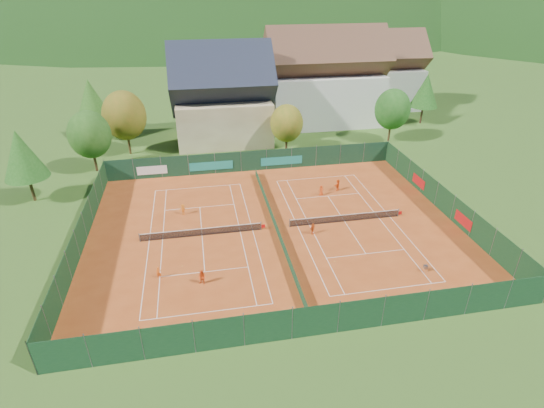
{
  "coord_description": "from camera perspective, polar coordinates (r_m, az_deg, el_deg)",
  "views": [
    {
      "loc": [
        -7.65,
        -38.98,
        24.56
      ],
      "look_at": [
        0.0,
        2.0,
        2.0
      ],
      "focal_mm": 28.0,
      "sensor_mm": 36.0,
      "label": 1
    }
  ],
  "objects": [
    {
      "name": "loose_ball_1",
      "position": [
        42.05,
        8.44,
        -7.62
      ],
      "size": [
        0.07,
        0.07,
        0.07
      ],
      "primitive_type": "sphere",
      "color": "#CCD833",
      "rests_on": "ground"
    },
    {
      "name": "player_right_far_b",
      "position": [
        55.21,
        8.81,
        2.55
      ],
      "size": [
        1.39,
        1.31,
        1.56
      ],
      "primitive_type": "imported",
      "rotation": [
        0.0,
        0.0,
        3.87
      ],
      "color": "#F75715",
      "rests_on": "ground"
    },
    {
      "name": "tennis_net_left",
      "position": [
        45.8,
        -9.25,
        -3.67
      ],
      "size": [
        13.3,
        0.1,
        1.02
      ],
      "color": "#59595B",
      "rests_on": "ground"
    },
    {
      "name": "loose_ball_0",
      "position": [
        41.87,
        -12.0,
        -8.17
      ],
      "size": [
        0.07,
        0.07,
        0.07
      ],
      "primitive_type": "sphere",
      "color": "#CCD833",
      "rests_on": "ground"
    },
    {
      "name": "hotel_block_b",
      "position": [
        92.87,
        14.16,
        16.47
      ],
      "size": [
        17.28,
        10.0,
        15.5
      ],
      "color": "silver",
      "rests_on": "ground"
    },
    {
      "name": "hotel_block_a",
      "position": [
        80.47,
        7.04,
        15.9
      ],
      "size": [
        21.6,
        11.0,
        17.25
      ],
      "color": "silver",
      "rests_on": "ground"
    },
    {
      "name": "tree_west_front",
      "position": [
        63.65,
        -23.33,
        8.57
      ],
      "size": [
        5.72,
        5.72,
        8.69
      ],
      "color": "#452E18",
      "rests_on": "ground"
    },
    {
      "name": "fence_east",
      "position": [
        53.11,
        22.14,
        0.41
      ],
      "size": [
        0.09,
        32.0,
        3.0
      ],
      "color": "#123318",
      "rests_on": "ground"
    },
    {
      "name": "clay_pad",
      "position": [
        46.7,
        0.45,
        -3.3
      ],
      "size": [
        40.0,
        32.0,
        0.01
      ],
      "primitive_type": "cube",
      "color": "#A64318",
      "rests_on": "ground"
    },
    {
      "name": "ball_hopper",
      "position": [
        42.51,
        19.97,
        -7.95
      ],
      "size": [
        0.34,
        0.34,
        0.8
      ],
      "color": "slate",
      "rests_on": "ground"
    },
    {
      "name": "chalet",
      "position": [
        71.42,
        -6.69,
        13.69
      ],
      "size": [
        16.2,
        12.0,
        16.0
      ],
      "color": "beige",
      "rests_on": "ground"
    },
    {
      "name": "tree_east_back",
      "position": [
        87.68,
        12.74,
        16.04
      ],
      "size": [
        7.15,
        7.15,
        10.86
      ],
      "color": "#4A341A",
      "rests_on": "ground"
    },
    {
      "name": "court_markings_right",
      "position": [
        48.65,
        9.75,
        -2.34
      ],
      "size": [
        11.03,
        23.83,
        0.0
      ],
      "color": "white",
      "rests_on": "ground"
    },
    {
      "name": "tree_west_back",
      "position": [
        76.88,
        -23.14,
        12.81
      ],
      "size": [
        5.6,
        5.6,
        10.0
      ],
      "color": "#412817",
      "rests_on": "ground"
    },
    {
      "name": "player_right_far_a",
      "position": [
        53.76,
        6.63,
        1.84
      ],
      "size": [
        0.71,
        0.51,
        1.35
      ],
      "primitive_type": "imported",
      "rotation": [
        0.0,
        0.0,
        3.26
      ],
      "color": "#D84313",
      "rests_on": "ground"
    },
    {
      "name": "player_right_near",
      "position": [
        45.58,
        5.48,
        -3.34
      ],
      "size": [
        0.83,
        0.71,
        1.34
      ],
      "primitive_type": "imported",
      "rotation": [
        0.0,
        0.0,
        0.6
      ],
      "color": "#CE4712",
      "rests_on": "ground"
    },
    {
      "name": "tennis_net_right",
      "position": [
        48.45,
        9.97,
        -1.82
      ],
      "size": [
        13.3,
        0.1,
        1.02
      ],
      "color": "#59595B",
      "rests_on": "ground"
    },
    {
      "name": "fence_south",
      "position": [
        33.44,
        5.88,
        -15.37
      ],
      "size": [
        40.0,
        0.04,
        3.0
      ],
      "color": "#13361D",
      "rests_on": "ground"
    },
    {
      "name": "fence_north",
      "position": [
        60.06,
        -2.89,
        5.77
      ],
      "size": [
        40.0,
        0.1,
        3.0
      ],
      "color": "#12331F",
      "rests_on": "ground"
    },
    {
      "name": "tree_east_front",
      "position": [
        73.04,
        15.89,
        12.15
      ],
      "size": [
        5.72,
        5.72,
        8.69
      ],
      "color": "#4C321B",
      "rests_on": "ground"
    },
    {
      "name": "tree_center",
      "position": [
        65.56,
        1.98,
        10.79
      ],
      "size": [
        5.01,
        5.01,
        7.6
      ],
      "color": "#482D19",
      "rests_on": "ground"
    },
    {
      "name": "player_left_far",
      "position": [
        50.11,
        -11.87,
        -0.71
      ],
      "size": [
        0.93,
        0.62,
        1.34
      ],
      "primitive_type": "imported",
      "rotation": [
        0.0,
        0.0,
        3.0
      ],
      "color": "#D46112",
      "rests_on": "ground"
    },
    {
      "name": "tree_west_side",
      "position": [
        57.92,
        -30.63,
        5.75
      ],
      "size": [
        5.04,
        5.04,
        9.0
      ],
      "color": "#49331A",
      "rests_on": "ground"
    },
    {
      "name": "court_markings_left",
      "position": [
        46.07,
        -9.39,
        -4.21
      ],
      "size": [
        11.03,
        23.83,
        0.0
      ],
      "color": "white",
      "rests_on": "ground"
    },
    {
      "name": "player_left_near",
      "position": [
        40.58,
        -14.99,
        -8.91
      ],
      "size": [
        0.44,
        0.29,
        1.21
      ],
      "primitive_type": "imported",
      "rotation": [
        0.0,
        0.0,
        -0.0
      ],
      "color": "#E35B14",
      "rests_on": "ground"
    },
    {
      "name": "fence_west",
      "position": [
        46.94,
        -24.33,
        -3.81
      ],
      "size": [
        0.04,
        32.0,
        3.0
      ],
      "color": "#133619",
      "rests_on": "ground"
    },
    {
      "name": "player_left_mid",
      "position": [
        38.94,
        -9.39,
        -9.72
      ],
      "size": [
        0.93,
        0.87,
        1.51
      ],
      "primitive_type": "imported",
      "rotation": [
        0.0,
        0.0,
        -0.55
      ],
      "color": "#E64B14",
      "rests_on": "ground"
    },
    {
      "name": "tree_east_mid",
      "position": [
        84.35,
        19.96,
        14.12
      ],
      "size": [
        5.04,
        5.04,
        9.0
      ],
      "color": "#422917",
      "rests_on": "ground"
    },
    {
      "name": "mountain_backdrop",
      "position": [
        282.25,
        -3.04,
        15.24
      ],
      "size": [
        820.0,
        530.0,
        242.0
      ],
      "color": "black",
      "rests_on": "ground"
    },
    {
      "name": "ground",
      "position": [
        46.71,
        0.45,
        -3.33
      ],
      "size": [
        600.0,
        600.0,
        0.0
      ],
      "primitive_type": "plane",
      "color": "#2E5219",
      "rests_on": "ground"
    },
    {
      "name": "court_divider",
      "position": [
        46.44,
        0.45,
        -2.78
      ],
      "size": [
        0.03,
        28.8,
        1.0
      ],
      "color": "#143920",
      "rests_on": "ground"
    },
    {
      "name": "loose_ball_2",
      "position": [
        48.74,
        -0.78,
        -1.79
      ],
      "size": [
        0.07,
        0.07,
        0.07
      ],
      "primitive_type": "sphere",
      "color": "#CCD833",
      "rests_on": "ground"
    },
    {
      "name": "tree_west_mid",
      "position": [
        68.34,
        -19.24,
        11.17
      ],
      "size": [
        6.44,
        6.44,
        9.78
      ],
      "color": "#4A351A",
      "rests_on": "ground"
    }
  ]
}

